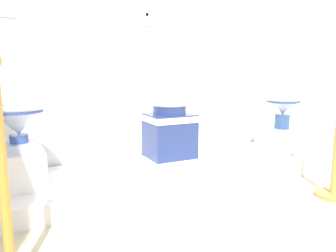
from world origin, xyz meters
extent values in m
cube|color=white|center=(1.93, 2.41, 0.07)|extent=(3.38, 0.81, 0.13)
cube|color=white|center=(0.81, 2.42, 0.26)|extent=(0.29, 0.36, 0.24)
cylinder|color=silver|center=(0.81, 2.42, 0.41)|extent=(0.24, 0.24, 0.06)
cylinder|color=#2F488F|center=(0.81, 2.42, 0.46)|extent=(0.12, 0.12, 0.05)
cone|color=silver|center=(0.81, 2.42, 0.58)|extent=(0.34, 0.34, 0.18)
cylinder|color=#2F488F|center=(0.81, 2.42, 0.65)|extent=(0.33, 0.33, 0.03)
torus|color=silver|center=(0.81, 2.42, 0.67)|extent=(0.35, 0.35, 0.04)
cylinder|color=#2F488F|center=(0.81, 2.42, 0.67)|extent=(0.24, 0.24, 0.01)
cube|color=white|center=(1.93, 2.44, 0.17)|extent=(0.34, 0.31, 0.07)
cube|color=navy|center=(1.93, 2.44, 0.38)|extent=(0.36, 0.32, 0.36)
cube|color=white|center=(1.93, 2.44, 0.52)|extent=(0.37, 0.33, 0.05)
cylinder|color=navy|center=(1.93, 2.44, 0.60)|extent=(0.27, 0.27, 0.08)
torus|color=white|center=(1.93, 2.44, 0.64)|extent=(0.29, 0.29, 0.04)
cube|color=white|center=(3.07, 2.34, 0.22)|extent=(0.38, 0.30, 0.18)
cylinder|color=#ABBFE2|center=(3.07, 2.34, 0.34)|extent=(0.30, 0.30, 0.05)
cylinder|color=#304F83|center=(3.07, 2.34, 0.43)|extent=(0.14, 0.14, 0.13)
cone|color=#ABBFE2|center=(3.07, 2.34, 0.57)|extent=(0.31, 0.31, 0.15)
cylinder|color=#304F83|center=(3.07, 2.34, 0.63)|extent=(0.30, 0.30, 0.03)
torus|color=#ABBFE2|center=(3.07, 2.34, 0.65)|extent=(0.32, 0.32, 0.04)
cylinder|color=#304F83|center=(3.07, 2.34, 0.64)|extent=(0.22, 0.22, 0.01)
cube|color=white|center=(0.81, 2.83, 1.37)|extent=(0.10, 0.01, 0.16)
cube|color=white|center=(1.95, 2.83, 1.35)|extent=(0.11, 0.01, 0.12)
cube|color=slate|center=(1.91, 2.83, 1.38)|extent=(0.02, 0.01, 0.02)
cylinder|color=gold|center=(0.71, 1.48, 0.47)|extent=(0.04, 0.04, 0.90)
cylinder|color=#B39545|center=(2.84, 1.59, 0.01)|extent=(0.25, 0.25, 0.02)
camera|label=1|loc=(0.73, 0.05, 0.92)|focal=35.66mm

